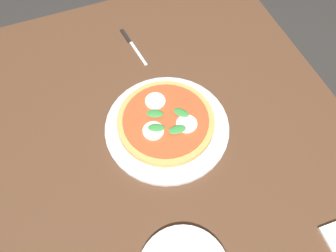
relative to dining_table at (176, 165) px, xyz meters
name	(u,v)px	position (x,y,z in m)	size (l,w,h in m)	color
ground_plane	(173,223)	(0.00, 0.00, -0.66)	(6.00, 6.00, 0.00)	#2D2B28
dining_table	(176,165)	(0.00, 0.00, 0.00)	(1.28, 1.00, 0.76)	#4C301E
serving_tray	(168,127)	(0.07, 0.00, 0.11)	(0.34, 0.34, 0.01)	silver
pizza	(165,121)	(0.08, 0.00, 0.13)	(0.27, 0.27, 0.03)	tan
knife	(131,42)	(0.41, -0.01, 0.10)	(0.17, 0.03, 0.01)	black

